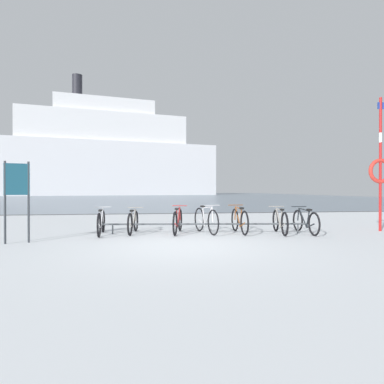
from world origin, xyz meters
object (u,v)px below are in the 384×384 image
Objects in this scene: bicycle_2 at (178,221)px; info_sign at (17,188)px; bicycle_5 at (280,221)px; rescue_post at (380,168)px; bicycle_4 at (239,221)px; ferry_ship at (109,156)px; bicycle_0 at (101,222)px; bicycle_1 at (133,222)px; bicycle_6 at (305,221)px; bicycle_3 at (206,220)px.

bicycle_2 is 4.24m from info_sign.
rescue_post is (3.30, 0.14, 1.60)m from bicycle_5.
ferry_ship is (-11.78, 70.94, 9.05)m from bicycle_4.
info_sign is (-6.87, -0.74, 0.97)m from bicycle_5.
bicycle_0 reaches higher than bicycle_1.
info_sign reaches higher than bicycle_5.
bicycle_1 is at bearing 171.86° from bicycle_2.
bicycle_5 is (1.13, -0.27, -0.02)m from bicycle_4.
bicycle_5 is at bearing 175.22° from bicycle_6.
bicycle_3 is 2.14m from bicycle_5.
bicycle_4 is 0.86× the size of info_sign.
bicycle_3 reaches higher than bicycle_0.
bicycle_3 is 0.03× the size of ferry_ship.
bicycle_4 reaches higher than bicycle_1.
bicycle_2 is 0.82m from bicycle_3.
bicycle_6 is at bearing -9.97° from bicycle_4.
bicycle_2 is 0.88× the size of info_sign.
ferry_ship is at bearing 102.85° from rescue_post.
rescue_post reaches higher than bicycle_1.
bicycle_2 is (2.17, -0.01, 0.01)m from bicycle_0.
ferry_ship is (-9.99, 70.75, 9.06)m from bicycle_2.
rescue_post reaches higher than bicycle_3.
rescue_post is at bearing -2.25° from bicycle_0.
bicycle_6 is (2.86, -0.47, -0.03)m from bicycle_3.
rescue_post is (7.52, -0.51, 1.61)m from bicycle_1.
bicycle_3 is 0.42× the size of rescue_post.
bicycle_6 is (3.68, -0.53, -0.01)m from bicycle_2.
rescue_post reaches higher than bicycle_2.
ferry_ship is at bearing 97.03° from bicycle_1.
bicycle_6 is 3.01m from rescue_post.
bicycle_3 reaches higher than bicycle_4.
rescue_post is (8.40, -0.33, 1.60)m from bicycle_0.
bicycle_3 is at bearing 13.57° from info_sign.
bicycle_1 is 0.82× the size of info_sign.
bicycle_2 reaches higher than bicycle_1.
bicycle_3 is 1.01× the size of bicycle_6.
bicycle_1 is 4.26m from bicycle_5.
bicycle_3 reaches higher than bicycle_6.
bicycle_0 is 0.03× the size of ferry_ship.
bicycle_4 is at bearing -6.27° from bicycle_2.
bicycle_2 is 0.03× the size of ferry_ship.
info_sign is 0.47× the size of rescue_post.
bicycle_0 is 3.97m from bicycle_4.
ferry_ship reaches higher than rescue_post.
bicycle_4 is at bearing 178.34° from rescue_post.
bicycle_2 reaches higher than bicycle_0.
bicycle_0 is 71.75m from ferry_ship.
bicycle_3 is 0.98m from bicycle_4.
bicycle_1 is at bearing 172.95° from bicycle_4.
rescue_post is 0.08× the size of ferry_ship.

